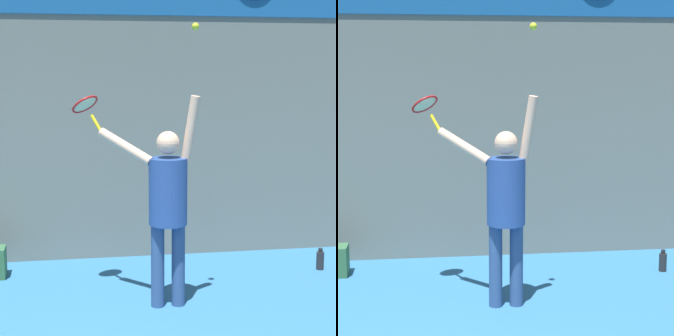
{
  "view_description": "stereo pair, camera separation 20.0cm",
  "coord_description": "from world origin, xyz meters",
  "views": [
    {
      "loc": [
        -0.15,
        -2.67,
        2.25
      ],
      "look_at": [
        0.75,
        2.92,
        1.36
      ],
      "focal_mm": 65.0,
      "sensor_mm": 36.0,
      "label": 1
    },
    {
      "loc": [
        0.04,
        -2.7,
        2.25
      ],
      "look_at": [
        0.75,
        2.92,
        1.36
      ],
      "focal_mm": 65.0,
      "sensor_mm": 36.0,
      "label": 2
    }
  ],
  "objects": [
    {
      "name": "back_wall",
      "position": [
        0.0,
        4.63,
        2.5
      ],
      "size": [
        18.0,
        0.1,
        5.0
      ],
      "color": "slate",
      "rests_on": "ground_plane"
    },
    {
      "name": "tennis_racket",
      "position": [
        0.01,
        3.41,
        1.92
      ],
      "size": [
        0.37,
        0.37,
        0.37
      ],
      "color": "yellow"
    },
    {
      "name": "water_bottle",
      "position": [
        2.67,
        3.73,
        0.11
      ],
      "size": [
        0.09,
        0.09,
        0.25
      ],
      "color": "#262628",
      "rests_on": "ground_plane"
    },
    {
      "name": "tennis_ball",
      "position": [
        0.99,
        2.83,
        2.66
      ],
      "size": [
        0.07,
        0.07,
        0.07
      ],
      "color": "#CCDB2D"
    },
    {
      "name": "tennis_player",
      "position": [
        0.75,
        2.93,
        1.06
      ],
      "size": [
        0.96,
        0.59,
        2.05
      ],
      "color": "#2D4C7F",
      "rests_on": "ground_plane"
    }
  ]
}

